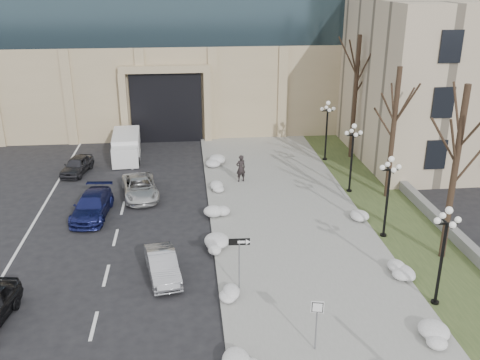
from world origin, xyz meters
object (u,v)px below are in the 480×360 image
(keep_sign, at_px, (317,315))
(car_c, at_px, (92,206))
(car_b, at_px, (163,265))
(car_d, at_px, (140,187))
(lamppost_b, at_px, (389,186))
(one_way_sign, at_px, (243,248))
(car_e, at_px, (77,165))
(pedestrian, at_px, (241,168))
(box_truck, at_px, (126,147))
(lamppost_c, at_px, (352,149))
(lamppost_d, at_px, (327,123))
(lamppost_a, at_px, (444,243))

(keep_sign, bearing_deg, car_c, 139.64)
(car_b, height_order, car_d, car_d)
(car_c, xyz_separation_m, lamppost_b, (16.46, -4.48, 2.38))
(one_way_sign, bearing_deg, car_c, 134.49)
(car_e, distance_m, pedestrian, 12.10)
(box_truck, bearing_deg, lamppost_c, -33.03)
(pedestrian, xyz_separation_m, keep_sign, (1.01, -18.03, 0.60))
(car_e, relative_size, one_way_sign, 1.38)
(car_d, bearing_deg, lamppost_b, -37.09)
(lamppost_d, bearing_deg, pedestrian, -150.39)
(car_c, xyz_separation_m, box_truck, (1.03, 10.90, 0.21))
(car_b, bearing_deg, lamppost_a, -26.99)
(one_way_sign, relative_size, lamppost_b, 0.56)
(car_c, bearing_deg, car_d, 50.84)
(box_truck, height_order, lamppost_c, lamppost_c)
(car_b, xyz_separation_m, lamppost_b, (12.03, 2.90, 2.45))
(one_way_sign, bearing_deg, lamppost_d, 66.77)
(pedestrian, bearing_deg, lamppost_d, -169.56)
(lamppost_d, bearing_deg, box_truck, 171.22)
(car_d, distance_m, lamppost_c, 14.06)
(car_c, distance_m, lamppost_a, 19.93)
(car_d, height_order, lamppost_c, lamppost_c)
(lamppost_a, relative_size, lamppost_d, 1.00)
(car_b, height_order, lamppost_c, lamppost_c)
(lamppost_d, bearing_deg, car_c, -152.65)
(box_truck, distance_m, lamppost_c, 17.94)
(car_d, bearing_deg, pedestrian, 5.11)
(car_d, relative_size, lamppost_b, 0.98)
(one_way_sign, distance_m, lamppost_d, 19.38)
(car_c, height_order, lamppost_b, lamppost_b)
(car_c, relative_size, lamppost_b, 1.00)
(car_e, relative_size, lamppost_d, 0.78)
(car_d, xyz_separation_m, box_truck, (-1.61, 8.14, 0.25))
(car_e, height_order, lamppost_b, lamppost_b)
(car_d, relative_size, lamppost_a, 0.98)
(keep_sign, bearing_deg, car_d, 127.57)
(lamppost_c, bearing_deg, lamppost_d, 90.00)
(car_b, xyz_separation_m, lamppost_a, (12.03, -3.60, 2.45))
(car_d, bearing_deg, lamppost_c, -12.53)
(pedestrian, height_order, box_truck, pedestrian)
(car_e, height_order, lamppost_c, lamppost_c)
(car_d, relative_size, box_truck, 0.79)
(pedestrian, bearing_deg, lamppost_a, 95.17)
(car_b, distance_m, keep_sign, 8.65)
(pedestrian, relative_size, box_truck, 0.32)
(car_b, distance_m, box_truck, 18.60)
(box_truck, bearing_deg, car_d, -81.94)
(keep_sign, relative_size, lamppost_a, 0.48)
(lamppost_c, height_order, lamppost_d, same)
(box_truck, height_order, one_way_sign, one_way_sign)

